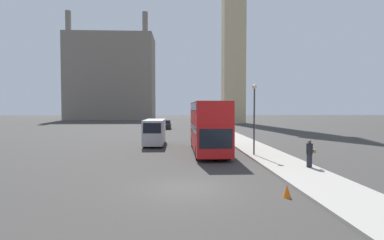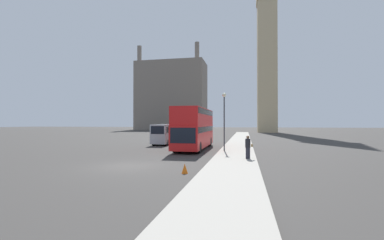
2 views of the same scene
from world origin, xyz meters
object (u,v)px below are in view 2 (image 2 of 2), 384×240
object	(u,v)px
red_double_decker_bus	(195,127)
white_van	(165,134)
clock_tower	(267,28)
street_lamp	(224,113)
pedestrian	(248,147)
parked_sedan	(199,132)

from	to	relation	value
red_double_decker_bus	white_van	size ratio (longest dim) A/B	1.72
clock_tower	white_van	xyz separation A→B (m)	(-16.56, -46.09, -29.46)
clock_tower	street_lamp	distance (m)	60.72
pedestrian	parked_sedan	size ratio (longest dim) A/B	0.39
clock_tower	red_double_decker_bus	bearing A→B (deg)	-102.70
pedestrian	parked_sedan	distance (m)	38.27
red_double_decker_bus	street_lamp	distance (m)	4.34
red_double_decker_bus	street_lamp	size ratio (longest dim) A/B	1.91
clock_tower	red_double_decker_bus	distance (m)	59.82
street_lamp	parked_sedan	size ratio (longest dim) A/B	1.25
red_double_decker_bus	pedestrian	bearing A→B (deg)	-53.67
white_van	pedestrian	distance (m)	16.51
street_lamp	red_double_decker_bus	bearing A→B (deg)	144.52
pedestrian	street_lamp	distance (m)	6.20
clock_tower	street_lamp	bearing A→B (deg)	-98.69
red_double_decker_bus	parked_sedan	world-z (taller)	red_double_decker_bus
white_van	parked_sedan	size ratio (longest dim) A/B	1.39
pedestrian	parked_sedan	xyz separation A→B (m)	(-10.33, 36.85, -0.28)
clock_tower	street_lamp	size ratio (longest dim) A/B	10.95
white_van	pedestrian	xyz separation A→B (m)	(10.51, -12.73, -0.41)
pedestrian	parked_sedan	world-z (taller)	pedestrian
street_lamp	parked_sedan	xyz separation A→B (m)	(-8.17, 31.75, -3.06)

